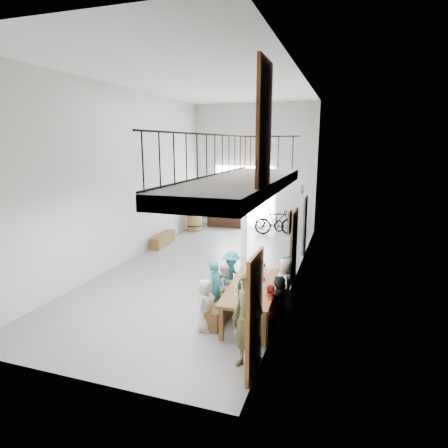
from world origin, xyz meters
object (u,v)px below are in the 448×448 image
(oak_barrel, at_px, (194,219))
(serving_counter, at_px, (226,217))
(tasting_table, at_px, (253,289))
(bicycle_near, at_px, (269,221))
(side_bench, at_px, (163,239))
(bench_inner, at_px, (225,305))
(host_standing, at_px, (248,322))

(oak_barrel, xyz_separation_m, serving_counter, (1.07, 1.22, -0.06))
(tasting_table, xyz_separation_m, serving_counter, (-3.41, 8.65, -0.26))
(tasting_table, height_order, bicycle_near, bicycle_near)
(serving_counter, bearing_deg, side_bench, -110.37)
(bench_inner, xyz_separation_m, serving_counter, (-2.77, 8.63, 0.23))
(side_bench, distance_m, host_standing, 8.42)
(bench_inner, xyz_separation_m, side_bench, (-4.07, 4.85, 0.01))
(bench_inner, height_order, host_standing, host_standing)
(side_bench, bearing_deg, oak_barrel, 85.10)
(tasting_table, relative_size, side_bench, 1.60)
(serving_counter, distance_m, bicycle_near, 2.05)
(tasting_table, relative_size, bicycle_near, 1.66)
(bench_inner, relative_size, oak_barrel, 1.84)
(serving_counter, relative_size, host_standing, 0.97)
(host_standing, distance_m, bicycle_near, 10.57)
(serving_counter, bearing_deg, host_standing, -71.66)
(tasting_table, distance_m, side_bench, 6.79)
(bench_inner, distance_m, bicycle_near, 8.61)
(tasting_table, bearing_deg, side_bench, 130.40)
(side_bench, xyz_separation_m, serving_counter, (1.29, 3.78, 0.22))
(host_standing, relative_size, bicycle_near, 1.14)
(tasting_table, distance_m, bicycle_near, 8.71)
(bicycle_near, bearing_deg, side_bench, 161.01)
(bicycle_near, bearing_deg, serving_counter, 111.47)
(side_bench, bearing_deg, serving_counter, 71.10)
(bench_inner, xyz_separation_m, bicycle_near, (-0.73, 8.58, 0.18))
(side_bench, xyz_separation_m, host_standing, (5.06, -6.69, 0.64))
(side_bench, relative_size, oak_barrel, 1.56)
(serving_counter, bearing_deg, bench_inner, -73.64)
(tasting_table, bearing_deg, bicycle_near, 95.44)
(serving_counter, bearing_deg, tasting_table, -69.97)
(bench_inner, relative_size, bicycle_near, 1.23)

